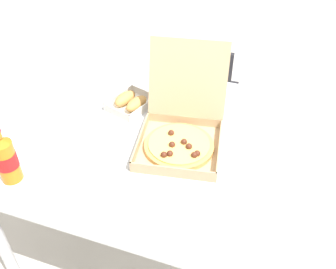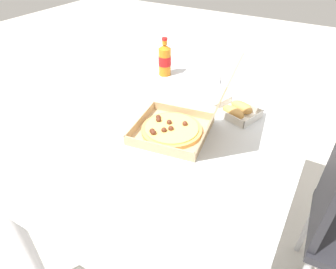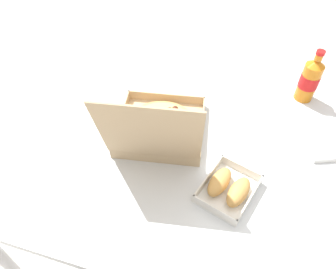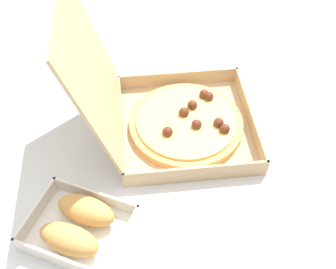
% 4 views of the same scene
% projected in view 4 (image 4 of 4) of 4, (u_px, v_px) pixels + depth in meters
% --- Properties ---
extents(dining_table, '(1.36, 1.00, 0.74)m').
position_uv_depth(dining_table, '(168.00, 156.00, 1.02)').
color(dining_table, silver).
rests_on(dining_table, ground_plane).
extents(pizza_box_open, '(0.37, 0.44, 0.34)m').
position_uv_depth(pizza_box_open, '(172.00, 115.00, 0.95)').
color(pizza_box_open, tan).
rests_on(pizza_box_open, dining_table).
extents(bread_side_box, '(0.20, 0.23, 0.06)m').
position_uv_depth(bread_side_box, '(78.00, 226.00, 0.79)').
color(bread_side_box, white).
rests_on(bread_side_box, dining_table).
extents(paper_menu, '(0.24, 0.19, 0.00)m').
position_uv_depth(paper_menu, '(212.00, 25.00, 1.27)').
color(paper_menu, white).
rests_on(paper_menu, dining_table).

